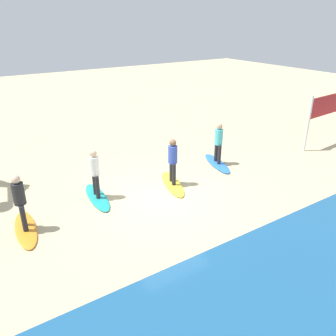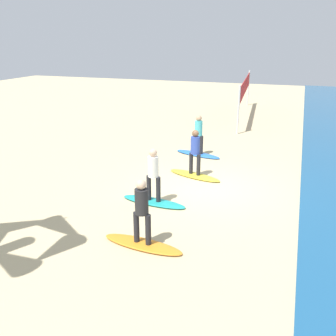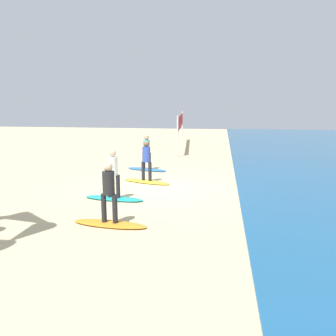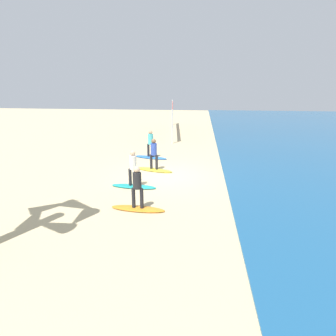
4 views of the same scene
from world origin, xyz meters
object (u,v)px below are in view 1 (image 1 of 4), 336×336
object	(u,v)px
surfer_yellow	(173,158)
surfboard_teal	(97,197)
surfer_teal	(95,170)
surfer_blue	(219,140)
surfboard_orange	(26,229)
surfboard_blue	(217,163)
surfboard_yellow	(173,184)
surfer_orange	(19,198)

from	to	relation	value
surfer_yellow	surfboard_teal	world-z (taller)	surfer_yellow
surfboard_teal	surfer_teal	world-z (taller)	surfer_teal
surfer_blue	surfboard_teal	xyz separation A→B (m)	(5.21, -0.00, -0.99)
surfer_blue	surfboard_orange	xyz separation A→B (m)	(7.62, 0.65, -0.99)
surfboard_blue	surfboard_orange	size ratio (longest dim) A/B	1.00
surfboard_blue	surfer_yellow	world-z (taller)	surfer_yellow
surfboard_yellow	surfer_teal	bearing A→B (deg)	-84.21
surfboard_blue	surfer_teal	distance (m)	5.30
surfer_blue	surfer_orange	bearing A→B (deg)	4.85
surfer_blue	surfboard_yellow	world-z (taller)	surfer_blue
surfer_yellow	surfer_orange	size ratio (longest dim) A/B	1.00
surfboard_blue	surfboard_yellow	world-z (taller)	same
surfboard_teal	surfboard_orange	xyz separation A→B (m)	(2.42, 0.65, 0.00)
surfboard_blue	surfer_yellow	size ratio (longest dim) A/B	1.28
surfboard_yellow	surfer_yellow	distance (m)	0.99
surfboard_yellow	surfer_teal	xyz separation A→B (m)	(2.64, -0.56, 0.99)
surfboard_orange	surfer_yellow	bearing A→B (deg)	97.03
surfboard_blue	surfer_blue	distance (m)	0.99
surfboard_yellow	surfboard_teal	world-z (taller)	same
surfer_orange	surfer_yellow	bearing A→B (deg)	-178.98
surfboard_blue	surfboard_teal	xyz separation A→B (m)	(5.21, -0.00, 0.00)
surfer_blue	surfer_orange	size ratio (longest dim) A/B	1.00
surfboard_blue	surfboard_orange	world-z (taller)	same
surfer_orange	surfboard_yellow	bearing A→B (deg)	-178.98
surfboard_yellow	surfboard_teal	distance (m)	2.70
surfer_blue	surfboard_orange	distance (m)	7.71
surfboard_blue	surfboard_yellow	distance (m)	2.63
surfboard_yellow	surfboard_orange	bearing A→B (deg)	-71.21
surfer_yellow	surfboard_orange	world-z (taller)	surfer_yellow
surfboard_teal	surfer_orange	size ratio (longest dim) A/B	1.28
surfboard_yellow	surfboard_orange	world-z (taller)	same
surfer_yellow	surfer_teal	distance (m)	2.70
surfboard_orange	surfer_orange	size ratio (longest dim) A/B	1.28
surfboard_teal	surfboard_orange	distance (m)	2.50
surfer_teal	surfboard_teal	bearing A→B (deg)	-90.00
surfer_teal	surfer_orange	xyz separation A→B (m)	(2.42, 0.65, 0.00)
surfer_yellow	surfboard_teal	distance (m)	2.88
surfboard_blue	surfer_yellow	distance (m)	2.81
surfer_yellow	surfer_teal	xyz separation A→B (m)	(2.64, -0.56, 0.00)
surfer_teal	surfboard_orange	xyz separation A→B (m)	(2.42, 0.65, -0.99)
surfboard_orange	surfboard_yellow	bearing A→B (deg)	97.03
surfboard_blue	surfboard_orange	bearing A→B (deg)	-68.82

